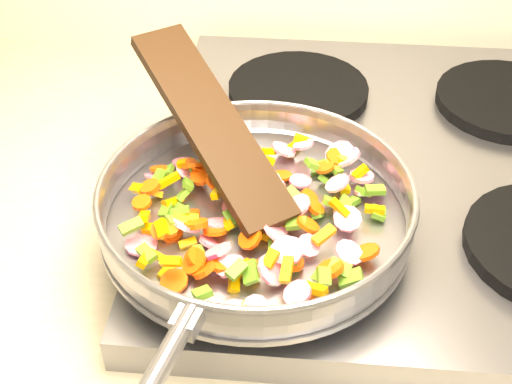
{
  "coord_description": "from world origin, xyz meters",
  "views": [
    {
      "loc": [
        -0.82,
        0.97,
        1.46
      ],
      "look_at": [
        -0.87,
        1.52,
        1.0
      ],
      "focal_mm": 50.0,
      "sensor_mm": 36.0,
      "label": 1
    }
  ],
  "objects": [
    {
      "name": "cooktop",
      "position": [
        -0.7,
        1.67,
        0.92
      ],
      "size": [
        0.6,
        0.6,
        0.04
      ],
      "primitive_type": "cube",
      "color": "#939399",
      "rests_on": "counter_top"
    },
    {
      "name": "grate_fl",
      "position": [
        -0.84,
        1.52,
        0.95
      ],
      "size": [
        0.19,
        0.19,
        0.02
      ],
      "primitive_type": "cylinder",
      "color": "black",
      "rests_on": "cooktop"
    },
    {
      "name": "grate_bl",
      "position": [
        -0.84,
        1.81,
        0.95
      ],
      "size": [
        0.19,
        0.19,
        0.02
      ],
      "primitive_type": "cylinder",
      "color": "black",
      "rests_on": "cooktop"
    },
    {
      "name": "grate_br",
      "position": [
        -0.56,
        1.81,
        0.95
      ],
      "size": [
        0.19,
        0.19,
        0.02
      ],
      "primitive_type": "cylinder",
      "color": "black",
      "rests_on": "cooktop"
    },
    {
      "name": "saute_pan",
      "position": [
        -0.87,
        1.52,
        0.98
      ],
      "size": [
        0.36,
        0.52,
        0.05
      ],
      "rotation": [
        0.0,
        0.0,
        -0.25
      ],
      "color": "#9E9EA5",
      "rests_on": "grate_fl"
    },
    {
      "name": "vegetable_heap",
      "position": [
        -0.87,
        1.52,
        0.98
      ],
      "size": [
        0.28,
        0.29,
        0.05
      ],
      "color": "#599420",
      "rests_on": "saute_pan"
    },
    {
      "name": "wooden_spatula",
      "position": [
        -0.93,
        1.6,
        1.03
      ],
      "size": [
        0.21,
        0.25,
        0.11
      ],
      "primitive_type": "cube",
      "rotation": [
        0.0,
        -0.37,
        2.21
      ],
      "color": "black",
      "rests_on": "saute_pan"
    }
  ]
}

